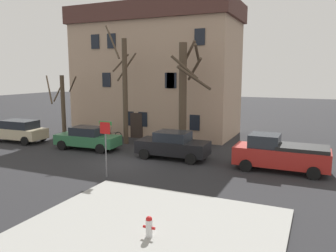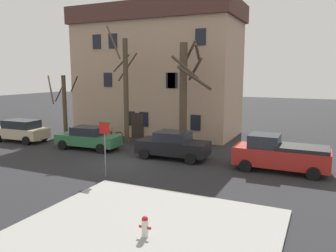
{
  "view_description": "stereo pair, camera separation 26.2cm",
  "coord_description": "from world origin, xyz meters",
  "px_view_note": "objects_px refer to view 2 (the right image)",
  "views": [
    {
      "loc": [
        10.52,
        -17.02,
        5.37
      ],
      "look_at": [
        2.06,
        1.79,
        2.1
      ],
      "focal_mm": 35.81,
      "sensor_mm": 36.0,
      "label": 1
    },
    {
      "loc": [
        10.76,
        -16.91,
        5.37
      ],
      "look_at": [
        2.06,
        1.79,
        2.1
      ],
      "focal_mm": 35.81,
      "sensor_mm": 36.0,
      "label": 2
    }
  ],
  "objects_px": {
    "tree_bare_mid": "(125,88)",
    "bicycle_leaning": "(114,135)",
    "tree_bare_near": "(64,104)",
    "street_sign_pole": "(105,138)",
    "fire_hydrant": "(145,226)",
    "tree_bare_far": "(185,92)",
    "car_black_sedan": "(173,145)",
    "building_main": "(157,70)",
    "car_beige_wagon": "(21,130)",
    "pickup_truck_red": "(280,154)",
    "car_green_sedan": "(88,138)"
  },
  "relations": [
    {
      "from": "bicycle_leaning",
      "to": "tree_bare_mid",
      "type": "bearing_deg",
      "value": -23.71
    },
    {
      "from": "tree_bare_far",
      "to": "pickup_truck_red",
      "type": "distance_m",
      "value": 8.14
    },
    {
      "from": "car_black_sedan",
      "to": "car_green_sedan",
      "type": "bearing_deg",
      "value": -178.99
    },
    {
      "from": "pickup_truck_red",
      "to": "bicycle_leaning",
      "type": "bearing_deg",
      "value": 165.2
    },
    {
      "from": "car_green_sedan",
      "to": "street_sign_pole",
      "type": "xyz_separation_m",
      "value": [
        4.93,
        -4.86,
        1.24
      ]
    },
    {
      "from": "car_black_sedan",
      "to": "pickup_truck_red",
      "type": "height_order",
      "value": "pickup_truck_red"
    },
    {
      "from": "tree_bare_far",
      "to": "building_main",
      "type": "bearing_deg",
      "value": 132.98
    },
    {
      "from": "tree_bare_near",
      "to": "pickup_truck_red",
      "type": "height_order",
      "value": "tree_bare_near"
    },
    {
      "from": "fire_hydrant",
      "to": "pickup_truck_red",
      "type": "bearing_deg",
      "value": 73.3
    },
    {
      "from": "car_beige_wagon",
      "to": "pickup_truck_red",
      "type": "height_order",
      "value": "pickup_truck_red"
    },
    {
      "from": "fire_hydrant",
      "to": "street_sign_pole",
      "type": "xyz_separation_m",
      "value": [
        -5.12,
        5.04,
        1.56
      ]
    },
    {
      "from": "street_sign_pole",
      "to": "bicycle_leaning",
      "type": "bearing_deg",
      "value": 121.47
    },
    {
      "from": "building_main",
      "to": "pickup_truck_red",
      "type": "distance_m",
      "value": 15.04
    },
    {
      "from": "tree_bare_mid",
      "to": "tree_bare_far",
      "type": "height_order",
      "value": "tree_bare_mid"
    },
    {
      "from": "tree_bare_mid",
      "to": "car_green_sedan",
      "type": "relative_size",
      "value": 1.87
    },
    {
      "from": "pickup_truck_red",
      "to": "tree_bare_mid",
      "type": "bearing_deg",
      "value": 166.51
    },
    {
      "from": "tree_bare_near",
      "to": "bicycle_leaning",
      "type": "relative_size",
      "value": 2.97
    },
    {
      "from": "tree_bare_near",
      "to": "tree_bare_mid",
      "type": "bearing_deg",
      "value": 1.68
    },
    {
      "from": "car_green_sedan",
      "to": "pickup_truck_red",
      "type": "xyz_separation_m",
      "value": [
        13.03,
        0.05,
        0.15
      ]
    },
    {
      "from": "tree_bare_near",
      "to": "pickup_truck_red",
      "type": "relative_size",
      "value": 1.03
    },
    {
      "from": "street_sign_pole",
      "to": "fire_hydrant",
      "type": "bearing_deg",
      "value": -44.57
    },
    {
      "from": "tree_bare_far",
      "to": "fire_hydrant",
      "type": "relative_size",
      "value": 10.89
    },
    {
      "from": "car_black_sedan",
      "to": "street_sign_pole",
      "type": "xyz_separation_m",
      "value": [
        -1.61,
        -4.98,
        1.18
      ]
    },
    {
      "from": "tree_bare_mid",
      "to": "building_main",
      "type": "bearing_deg",
      "value": 90.98
    },
    {
      "from": "pickup_truck_red",
      "to": "bicycle_leaning",
      "type": "relative_size",
      "value": 2.88
    },
    {
      "from": "tree_bare_far",
      "to": "car_black_sedan",
      "type": "bearing_deg",
      "value": -82.26
    },
    {
      "from": "car_beige_wagon",
      "to": "street_sign_pole",
      "type": "distance_m",
      "value": 12.46
    },
    {
      "from": "car_green_sedan",
      "to": "bicycle_leaning",
      "type": "bearing_deg",
      "value": 93.46
    },
    {
      "from": "tree_bare_near",
      "to": "street_sign_pole",
      "type": "distance_m",
      "value": 12.08
    },
    {
      "from": "bicycle_leaning",
      "to": "car_black_sedan",
      "type": "bearing_deg",
      "value": -26.92
    },
    {
      "from": "street_sign_pole",
      "to": "tree_bare_mid",
      "type": "bearing_deg",
      "value": 114.63
    },
    {
      "from": "car_beige_wagon",
      "to": "bicycle_leaning",
      "type": "xyz_separation_m",
      "value": [
        6.3,
        3.62,
        -0.53
      ]
    },
    {
      "from": "car_green_sedan",
      "to": "car_black_sedan",
      "type": "bearing_deg",
      "value": 1.01
    },
    {
      "from": "building_main",
      "to": "fire_hydrant",
      "type": "bearing_deg",
      "value": -64.29
    },
    {
      "from": "building_main",
      "to": "pickup_truck_red",
      "type": "bearing_deg",
      "value": -34.97
    },
    {
      "from": "building_main",
      "to": "street_sign_pole",
      "type": "xyz_separation_m",
      "value": [
        3.62,
        -13.11,
        -3.57
      ]
    },
    {
      "from": "building_main",
      "to": "car_beige_wagon",
      "type": "height_order",
      "value": "building_main"
    },
    {
      "from": "tree_bare_near",
      "to": "car_green_sedan",
      "type": "relative_size",
      "value": 1.1
    },
    {
      "from": "tree_bare_mid",
      "to": "fire_hydrant",
      "type": "height_order",
      "value": "tree_bare_mid"
    },
    {
      "from": "tree_bare_mid",
      "to": "car_beige_wagon",
      "type": "height_order",
      "value": "tree_bare_mid"
    },
    {
      "from": "fire_hydrant",
      "to": "tree_bare_mid",
      "type": "bearing_deg",
      "value": 124.17
    },
    {
      "from": "tree_bare_far",
      "to": "car_black_sedan",
      "type": "height_order",
      "value": "tree_bare_far"
    },
    {
      "from": "building_main",
      "to": "car_black_sedan",
      "type": "relative_size",
      "value": 3.22
    },
    {
      "from": "building_main",
      "to": "bicycle_leaning",
      "type": "relative_size",
      "value": 8.4
    },
    {
      "from": "tree_bare_mid",
      "to": "bicycle_leaning",
      "type": "bearing_deg",
      "value": 156.29
    },
    {
      "from": "tree_bare_far",
      "to": "pickup_truck_red",
      "type": "bearing_deg",
      "value": -23.62
    },
    {
      "from": "car_green_sedan",
      "to": "fire_hydrant",
      "type": "xyz_separation_m",
      "value": [
        10.05,
        -9.9,
        -0.33
      ]
    },
    {
      "from": "car_beige_wagon",
      "to": "building_main",
      "type": "bearing_deg",
      "value": 46.77
    },
    {
      "from": "tree_bare_near",
      "to": "bicycle_leaning",
      "type": "distance_m",
      "value": 5.0
    },
    {
      "from": "tree_bare_mid",
      "to": "bicycle_leaning",
      "type": "distance_m",
      "value": 4.24
    }
  ]
}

